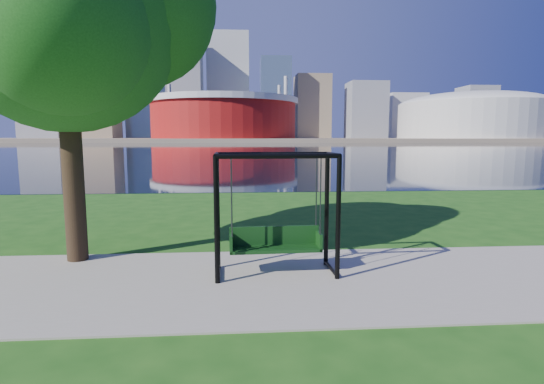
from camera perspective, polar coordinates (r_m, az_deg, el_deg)
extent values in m
plane|color=#1E5114|center=(8.33, 1.03, -10.82)|extent=(900.00, 900.00, 0.00)
cube|color=#9E937F|center=(7.85, 1.37, -11.85)|extent=(120.00, 4.00, 0.03)
cube|color=black|center=(109.91, -3.84, 6.00)|extent=(900.00, 180.00, 0.02)
cube|color=#937F60|center=(313.89, -4.09, 7.06)|extent=(900.00, 228.00, 2.00)
cylinder|color=maroon|center=(243.28, -6.47, 9.77)|extent=(80.00, 80.00, 22.00)
cylinder|color=silver|center=(243.87, -6.50, 12.00)|extent=(83.00, 83.00, 3.00)
cylinder|color=silver|center=(263.40, 0.98, 10.72)|extent=(2.00, 2.00, 32.00)
cylinder|color=silver|center=(265.70, -13.55, 10.49)|extent=(2.00, 2.00, 32.00)
cylinder|color=silver|center=(228.34, -15.11, 10.99)|extent=(2.00, 2.00, 32.00)
cylinder|color=silver|center=(225.65, 1.86, 11.28)|extent=(2.00, 2.00, 32.00)
cylinder|color=beige|center=(278.39, 25.29, 8.61)|extent=(84.00, 84.00, 20.00)
ellipsoid|color=beige|center=(278.84, 25.40, 10.45)|extent=(84.00, 84.00, 15.12)
cube|color=gray|center=(348.38, -28.36, 11.51)|extent=(28.00, 28.00, 62.00)
cube|color=#998466|center=(326.39, -22.61, 14.46)|extent=(26.00, 26.00, 88.00)
cube|color=slate|center=(343.23, -16.36, 14.93)|extent=(30.00, 24.00, 95.00)
cube|color=gray|center=(317.32, -11.61, 13.63)|extent=(24.00, 24.00, 72.00)
cube|color=silver|center=(345.26, -5.88, 13.89)|extent=(32.00, 28.00, 80.00)
cube|color=slate|center=(320.18, 0.44, 12.46)|extent=(22.00, 22.00, 58.00)
cube|color=#998466|center=(338.32, 5.40, 11.30)|extent=(26.00, 26.00, 48.00)
cube|color=gray|center=(337.39, 12.52, 10.67)|extent=(28.00, 24.00, 42.00)
cube|color=silver|center=(373.83, 17.36, 9.71)|extent=(30.00, 26.00, 36.00)
cube|color=gray|center=(377.33, 25.68, 9.60)|extent=(24.00, 24.00, 40.00)
cube|color=#998466|center=(410.80, 29.50, 8.58)|extent=(26.00, 26.00, 32.00)
sphere|color=#998466|center=(336.02, -23.05, 22.50)|extent=(10.00, 10.00, 10.00)
cylinder|color=black|center=(7.48, -7.47, -3.98)|extent=(0.09, 0.09, 2.28)
cylinder|color=black|center=(7.74, 8.90, -3.62)|extent=(0.09, 0.09, 2.28)
cylinder|color=black|center=(8.35, -7.34, -2.78)|extent=(0.09, 0.09, 2.28)
cylinder|color=black|center=(8.58, 7.36, -2.51)|extent=(0.09, 0.09, 2.28)
cylinder|color=black|center=(7.39, 0.87, 4.84)|extent=(2.18, 0.17, 0.09)
cylinder|color=black|center=(8.28, 0.11, 5.11)|extent=(2.18, 0.17, 0.09)
cylinder|color=black|center=(7.78, -7.54, 4.91)|extent=(0.12, 0.89, 0.09)
cylinder|color=black|center=(8.17, -7.28, -10.66)|extent=(0.10, 0.89, 0.07)
cylinder|color=black|center=(8.03, 8.23, 4.97)|extent=(0.12, 0.89, 0.09)
cylinder|color=black|center=(8.41, 7.95, -10.14)|extent=(0.10, 0.89, 0.07)
cube|color=black|center=(8.11, 0.46, -7.69)|extent=(1.75, 0.51, 0.06)
cube|color=black|center=(8.24, 0.30, -5.88)|extent=(1.73, 0.11, 0.38)
cube|color=black|center=(8.02, -5.53, -6.87)|extent=(0.07, 0.45, 0.34)
cube|color=black|center=(8.21, 6.30, -6.55)|extent=(0.07, 0.45, 0.34)
cylinder|color=#3A3A40|center=(7.67, -5.44, -0.85)|extent=(0.02, 0.02, 1.43)
cylinder|color=#3A3A40|center=(7.86, 6.54, -0.67)|extent=(0.02, 0.02, 1.43)
cylinder|color=#3A3A40|center=(8.03, -5.48, -0.48)|extent=(0.02, 0.02, 1.43)
cylinder|color=#3A3A40|center=(8.21, 5.98, -0.31)|extent=(0.02, 0.02, 1.43)
cylinder|color=black|center=(9.66, -25.27, 3.76)|extent=(0.42, 0.42, 4.22)
sphere|color=#1D5218|center=(9.93, -26.24, 20.54)|extent=(4.60, 4.60, 4.60)
sphere|color=#1D5218|center=(10.21, -18.01, 22.77)|extent=(3.45, 3.45, 3.45)
sphere|color=#1D5218|center=(8.73, -26.31, 19.25)|extent=(3.07, 3.07, 3.07)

